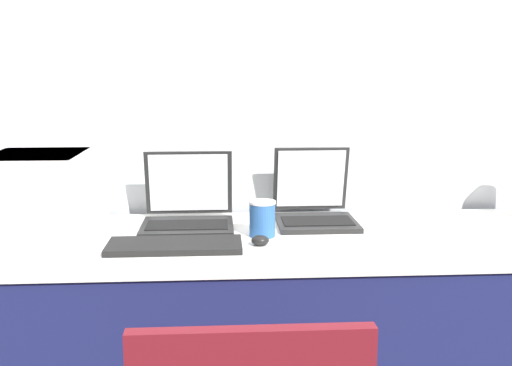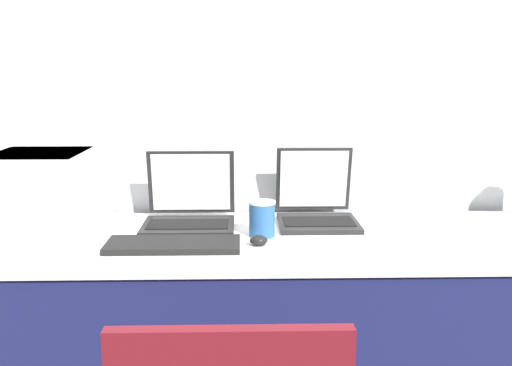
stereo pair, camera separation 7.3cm
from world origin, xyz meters
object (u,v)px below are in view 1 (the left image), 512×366
(external_keyboard, at_px, (175,246))
(laptop_left, at_px, (188,210))
(laptop_right, at_px, (314,206))
(mouse, at_px, (260,240))
(printer, at_px, (41,190))
(coffee_cup, at_px, (262,219))

(external_keyboard, bearing_deg, laptop_left, 84.35)
(laptop_right, height_order, external_keyboard, laptop_right)
(laptop_left, relative_size, laptop_right, 1.00)
(laptop_left, relative_size, mouse, 5.57)
(printer, distance_m, laptop_left, 0.51)
(laptop_right, bearing_deg, mouse, -126.54)
(laptop_right, xyz_separation_m, coffee_cup, (-0.21, -0.19, 0.00))
(laptop_right, xyz_separation_m, mouse, (-0.22, -0.30, -0.04))
(laptop_right, bearing_deg, laptop_left, -176.12)
(printer, height_order, laptop_right, printer)
(laptop_left, xyz_separation_m, laptop_right, (0.47, 0.03, 0.00))
(printer, xyz_separation_m, mouse, (0.74, -0.20, -0.14))
(laptop_right, relative_size, mouse, 5.55)
(printer, relative_size, coffee_cup, 3.56)
(laptop_left, height_order, external_keyboard, laptop_left)
(printer, bearing_deg, mouse, -15.16)
(printer, bearing_deg, laptop_left, 7.97)
(external_keyboard, distance_m, coffee_cup, 0.32)
(laptop_left, xyz_separation_m, external_keyboard, (-0.03, -0.29, -0.05))
(mouse, bearing_deg, laptop_right, 53.46)
(printer, bearing_deg, coffee_cup, -6.97)
(coffee_cup, height_order, mouse, coffee_cup)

